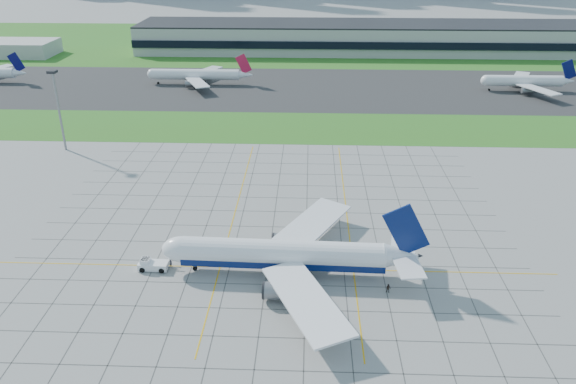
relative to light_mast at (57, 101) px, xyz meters
name	(u,v)px	position (x,y,z in m)	size (l,w,h in m)	color
ground	(268,263)	(70.00, -65.00, -16.18)	(1400.00, 1400.00, 0.00)	gray
grass_median	(286,127)	(70.00, 25.00, -16.16)	(700.00, 35.00, 0.04)	#366F1F
asphalt_taxiway	(291,88)	(70.00, 80.00, -16.15)	(700.00, 75.00, 0.04)	#383838
grass_far	(297,43)	(70.00, 190.00, -16.16)	(700.00, 145.00, 0.04)	#366F1F
apron_markings	(273,237)	(70.43, -53.91, -16.17)	(120.00, 130.00, 0.03)	#474744
terminal	(366,37)	(110.00, 164.87, -8.29)	(260.00, 43.00, 15.80)	#B7B7B2
service_block	(9,48)	(-90.00, 145.00, -12.18)	(50.00, 25.00, 8.00)	#B7B7B2
light_mast	(57,101)	(0.00, 0.00, 0.00)	(2.50, 2.50, 25.60)	gray
airliner	(285,255)	(73.71, -69.02, -11.53)	(54.06, 54.74, 17.01)	white
pushback_tug	(152,264)	(45.95, -68.28, -15.08)	(8.97, 3.31, 2.48)	white
crew_near	(171,263)	(49.66, -67.19, -15.36)	(0.60, 0.39, 1.64)	black
crew_far	(388,288)	(94.23, -74.82, -15.21)	(0.95, 0.74, 1.95)	black
distant_jet_1	(197,74)	(26.91, 84.87, -11.69)	(45.54, 42.66, 14.08)	white
distant_jet_2	(525,81)	(172.10, 78.84, -11.70)	(38.24, 42.66, 14.08)	white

